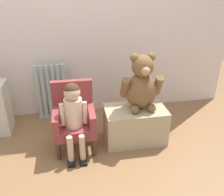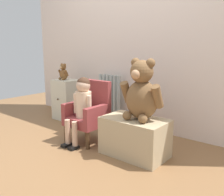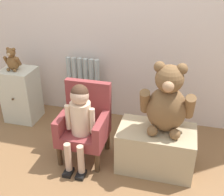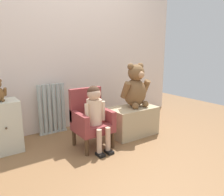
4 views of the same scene
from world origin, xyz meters
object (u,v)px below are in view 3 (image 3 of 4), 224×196
at_px(child_figure, 80,115).
at_px(low_bench, 156,148).
at_px(large_teddy_bear, 167,102).
at_px(small_teddy_bear, 12,60).
at_px(small_dresser, 21,95).
at_px(radiator, 84,88).
at_px(child_armchair, 85,123).

height_order(child_figure, low_bench, child_figure).
relative_size(low_bench, large_teddy_bear, 1.09).
bearing_deg(small_teddy_bear, small_dresser, 38.83).
distance_m(small_dresser, small_teddy_bear, 0.39).
bearing_deg(radiator, small_teddy_bear, -159.25).
distance_m(large_teddy_bear, small_teddy_bear, 1.60).
bearing_deg(radiator, large_teddy_bear, -34.51).
xyz_separation_m(small_dresser, small_teddy_bear, (-0.02, -0.02, 0.39)).
bearing_deg(large_teddy_bear, small_teddy_bear, 166.23).
height_order(radiator, small_dresser, radiator).
distance_m(small_dresser, child_figure, 1.01).
relative_size(child_armchair, child_figure, 0.93).
bearing_deg(child_armchair, child_figure, -90.00).
bearing_deg(small_dresser, child_armchair, -25.18).
xyz_separation_m(child_armchair, child_figure, (-0.00, -0.11, 0.15)).
distance_m(child_figure, large_teddy_bear, 0.70).
distance_m(radiator, large_teddy_bear, 1.14).
bearing_deg(small_dresser, large_teddy_bear, -14.59).
xyz_separation_m(small_dresser, large_teddy_bear, (1.53, -0.40, 0.33)).
height_order(child_armchair, child_figure, child_figure).
distance_m(radiator, child_armchair, 0.67).
bearing_deg(child_figure, low_bench, 8.50).
distance_m(child_armchair, low_bench, 0.64).
height_order(small_dresser, low_bench, small_dresser).
bearing_deg(large_teddy_bear, low_bench, -158.95).
height_order(large_teddy_bear, small_teddy_bear, large_teddy_bear).
bearing_deg(child_figure, large_teddy_bear, 9.55).
relative_size(child_figure, small_teddy_bear, 3.09).
bearing_deg(low_bench, large_teddy_bear, 21.05).
xyz_separation_m(small_dresser, child_armchair, (0.86, -0.40, 0.04)).
height_order(child_figure, small_teddy_bear, small_teddy_bear).
xyz_separation_m(child_figure, large_teddy_bear, (0.67, 0.11, 0.15)).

